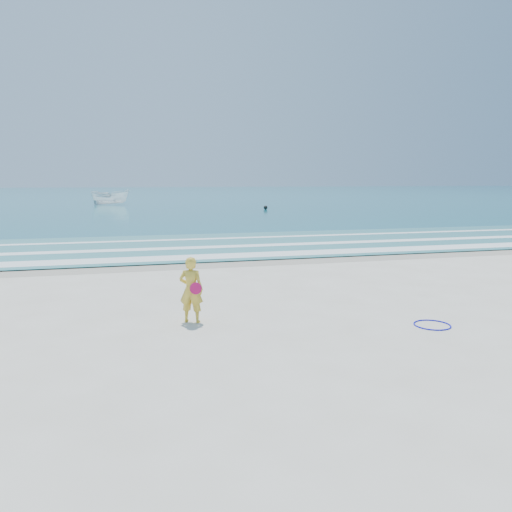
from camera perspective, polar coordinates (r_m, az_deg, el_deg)
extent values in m
plane|color=silver|center=(10.89, 1.62, -8.48)|extent=(400.00, 400.00, 0.00)
cube|color=#B2A893|center=(19.47, -5.87, -0.82)|extent=(400.00, 2.40, 0.00)
cube|color=#19727F|center=(115.06, -13.40, 6.93)|extent=(400.00, 190.00, 0.04)
cube|color=#59B7AD|center=(24.36, -7.70, 1.18)|extent=(400.00, 10.00, 0.01)
cube|color=white|center=(20.73, -6.43, -0.10)|extent=(400.00, 1.40, 0.01)
cube|color=white|center=(23.58, -7.46, 0.95)|extent=(400.00, 0.90, 0.01)
cube|color=white|center=(26.83, -8.37, 1.87)|extent=(400.00, 0.60, 0.01)
torus|color=#0A0CC4|center=(11.89, 19.50, -7.43)|extent=(0.90, 0.90, 0.03)
imported|color=white|center=(65.78, -16.32, 6.46)|extent=(5.20, 3.13, 1.89)
sphere|color=black|center=(53.40, 1.10, 5.57)|extent=(0.42, 0.42, 0.42)
imported|color=gold|center=(11.39, -7.42, -3.84)|extent=(0.65, 0.55, 1.51)
cylinder|color=#CA1151|center=(11.21, -6.90, -3.70)|extent=(0.27, 0.08, 0.27)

